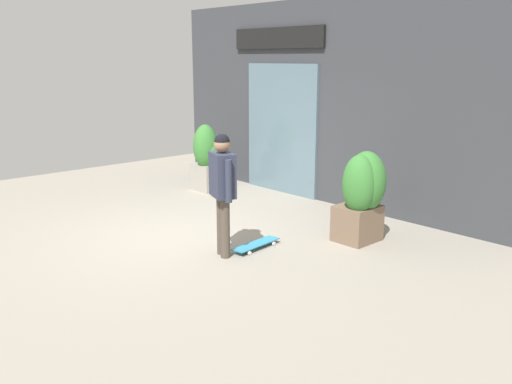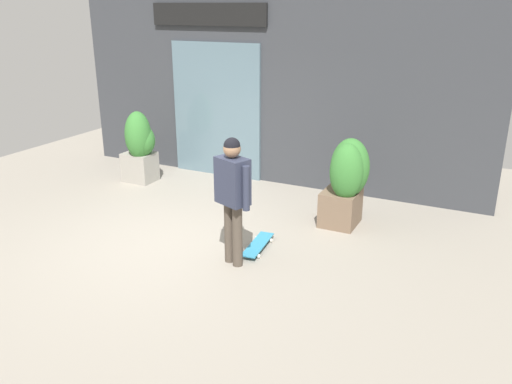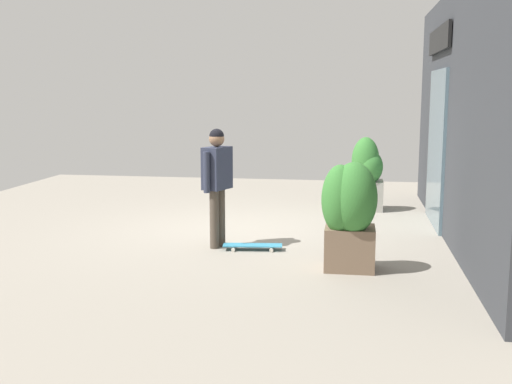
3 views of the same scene
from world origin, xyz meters
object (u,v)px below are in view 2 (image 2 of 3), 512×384
skateboarder (233,189)px  skateboard (258,245)px  planter_box_left (139,146)px  planter_box_right (346,180)px

skateboarder → skateboard: bearing=10.8°
skateboard → planter_box_left: size_ratio=0.62×
skateboard → planter_box_right: bearing=-38.3°
planter_box_left → skateboard: bearing=-26.6°
skateboarder → planter_box_right: (0.92, 1.84, -0.29)m
planter_box_right → skateboarder: bearing=-116.5°
skateboarder → planter_box_left: (-3.16, 2.15, -0.32)m
planter_box_right → planter_box_left: bearing=175.6°
skateboarder → skateboard: size_ratio=1.99×
skateboarder → planter_box_right: bearing=-5.1°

